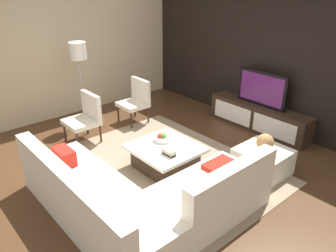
% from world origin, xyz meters
% --- Properties ---
extents(ground_plane, '(14.00, 14.00, 0.00)m').
position_xyz_m(ground_plane, '(0.00, 0.00, 0.00)').
color(ground_plane, '#4C301C').
extents(feature_wall_back, '(6.40, 0.12, 2.80)m').
position_xyz_m(feature_wall_back, '(0.00, 2.70, 1.40)').
color(feature_wall_back, black).
rests_on(feature_wall_back, ground).
extents(side_wall_left, '(0.12, 5.20, 2.80)m').
position_xyz_m(side_wall_left, '(-3.20, 0.20, 1.40)').
color(side_wall_left, beige).
rests_on(side_wall_left, ground).
extents(area_rug, '(3.37, 2.76, 0.01)m').
position_xyz_m(area_rug, '(-0.10, 0.00, 0.01)').
color(area_rug, gray).
rests_on(area_rug, ground).
extents(media_console, '(2.06, 0.44, 0.50)m').
position_xyz_m(media_console, '(0.00, 2.40, 0.25)').
color(media_console, '#332319').
rests_on(media_console, ground).
extents(television, '(1.01, 0.06, 0.65)m').
position_xyz_m(television, '(0.00, 2.40, 0.83)').
color(television, black).
rests_on(television, media_console).
extents(sectional_couch, '(2.53, 2.31, 0.81)m').
position_xyz_m(sectional_couch, '(0.52, -0.91, 0.28)').
color(sectional_couch, silver).
rests_on(sectional_couch, ground).
extents(coffee_table, '(0.99, 0.94, 0.38)m').
position_xyz_m(coffee_table, '(-0.10, 0.10, 0.20)').
color(coffee_table, '#332319').
rests_on(coffee_table, ground).
extents(accent_chair_near, '(0.57, 0.53, 0.87)m').
position_xyz_m(accent_chair_near, '(-1.76, -0.33, 0.49)').
color(accent_chair_near, '#332319').
rests_on(accent_chair_near, ground).
extents(floor_lamp, '(0.31, 0.31, 1.62)m').
position_xyz_m(floor_lamp, '(-2.51, 0.03, 1.36)').
color(floor_lamp, '#A5A5AA').
rests_on(floor_lamp, ground).
extents(ottoman, '(0.70, 0.70, 0.40)m').
position_xyz_m(ottoman, '(0.97, 1.12, 0.20)').
color(ottoman, silver).
rests_on(ottoman, ground).
extents(fruit_bowl, '(0.28, 0.28, 0.14)m').
position_xyz_m(fruit_bowl, '(-0.28, 0.20, 0.43)').
color(fruit_bowl, silver).
rests_on(fruit_bowl, coffee_table).
extents(accent_chair_far, '(0.54, 0.50, 0.87)m').
position_xyz_m(accent_chair_far, '(-1.87, 0.86, 0.49)').
color(accent_chair_far, '#332319').
rests_on(accent_chair_far, ground).
extents(decorative_ball, '(0.26, 0.26, 0.26)m').
position_xyz_m(decorative_ball, '(0.97, 1.12, 0.53)').
color(decorative_ball, '#AD8451').
rests_on(decorative_ball, ottoman).
extents(book_stack, '(0.23, 0.13, 0.09)m').
position_xyz_m(book_stack, '(0.12, -0.02, 0.43)').
color(book_stack, '#1E232D').
rests_on(book_stack, coffee_table).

